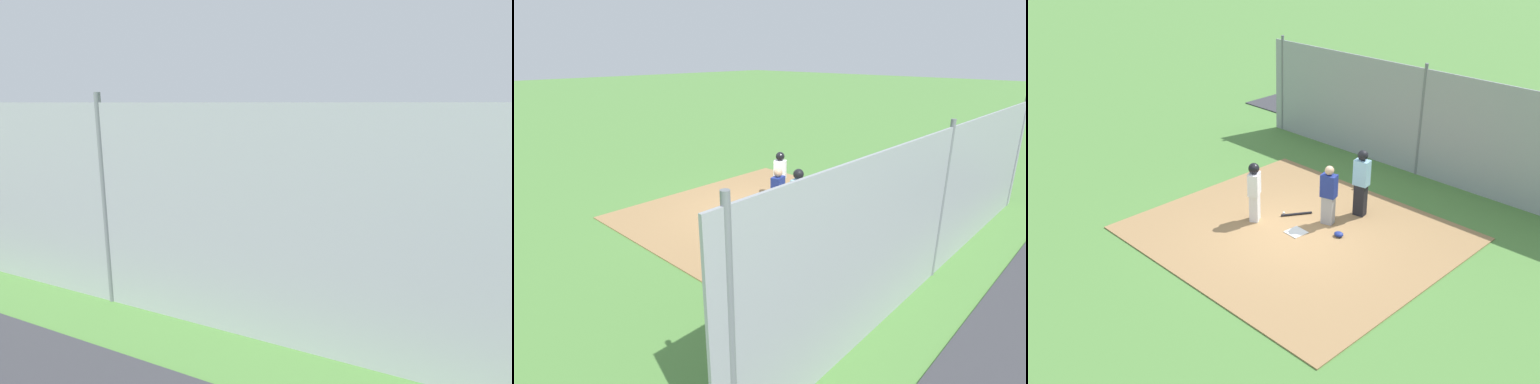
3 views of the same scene
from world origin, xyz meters
The scene contains 10 objects.
ground_plane centered at (0.00, 0.00, 0.00)m, with size 140.00×140.00×0.00m, color #51843D.
dirt_infield centered at (0.00, 0.00, 0.01)m, with size 7.20×6.40×0.03m, color #9E774C.
home_plate centered at (0.00, 0.00, 0.04)m, with size 0.44×0.44×0.02m, color white.
catcher centered at (-0.22, -0.93, 0.84)m, with size 0.43×0.35×1.56m.
umpire centered at (-0.50, -1.86, 0.98)m, with size 0.42×0.32×1.79m.
runner centered at (1.20, 0.27, 0.91)m, with size 0.43×0.46×1.57m.
baseball_bat centered at (0.64, -0.68, 0.06)m, with size 0.06×0.06×0.82m, color black.
catcher_mask centered at (-0.86, -0.60, 0.09)m, with size 0.24×0.20×0.12m, color navy.
baseball centered at (0.90, -0.47, 0.07)m, with size 0.07×0.07×0.07m, color white.
backstop_fence centered at (0.00, -5.20, 1.60)m, with size 12.00×0.10×3.35m.
Camera 2 is at (-7.99, -7.92, 4.56)m, focal length 28.46 mm.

